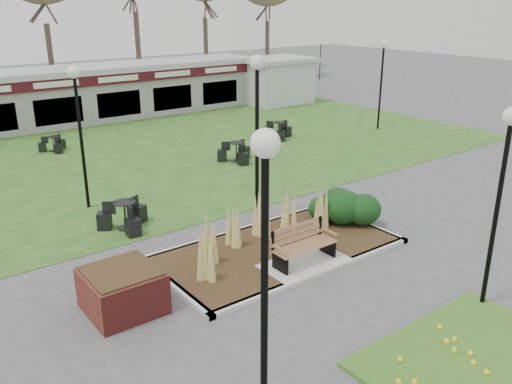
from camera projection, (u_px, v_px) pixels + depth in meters
ground at (308, 269)px, 13.34m from camera, size 100.00×100.00×0.00m
lawn at (113, 160)px, 22.37m from camera, size 34.00×16.00×0.02m
flower_bed at (478, 361)px, 9.86m from camera, size 4.20×3.00×0.16m
planting_bed at (310, 226)px, 14.96m from camera, size 6.75×3.40×1.27m
park_bench at (302, 244)px, 13.33m from camera, size 1.70×0.66×0.93m
brick_planter at (123, 290)px, 11.45m from camera, size 1.50×1.50×0.95m
food_pavilion at (49, 98)px, 27.87m from camera, size 24.60×3.40×2.90m
service_hut at (276, 80)px, 34.04m from camera, size 4.40×3.40×2.83m
lamp_post_near_left at (265, 223)px, 7.22m from camera, size 0.39×0.39×4.76m
lamp_post_near_right at (504, 166)px, 10.73m from camera, size 0.36×0.36×4.33m
lamp_post_mid_left at (78, 107)px, 16.18m from camera, size 0.37×0.37×4.44m
lamp_post_mid_right at (257, 103)px, 15.03m from camera, size 0.40×0.40×4.86m
lamp_post_far_right at (382, 65)px, 26.63m from camera, size 0.36×0.36×4.37m
bistro_set_a at (125, 220)px, 15.56m from camera, size 1.54×1.38×0.82m
bistro_set_b at (236, 155)px, 22.02m from camera, size 1.49×1.40×0.80m
bistro_set_c at (54, 146)px, 23.49m from camera, size 1.22×1.10×0.65m
bistro_set_d at (278, 133)px, 25.69m from camera, size 1.32×1.46×0.78m
patio_umbrella at (320, 77)px, 34.43m from camera, size 2.57×2.59×2.52m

